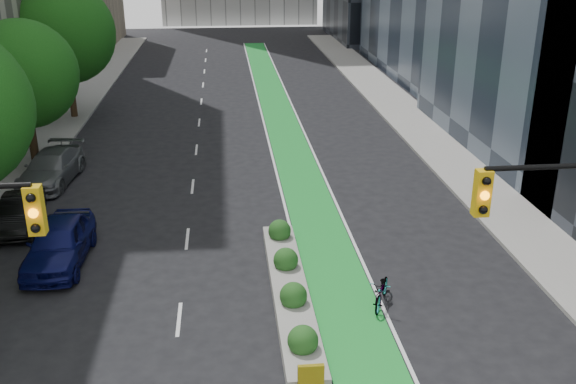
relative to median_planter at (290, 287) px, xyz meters
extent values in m
cube|color=gray|center=(-13.00, 17.96, -0.30)|extent=(3.60, 90.00, 0.15)
cube|color=gray|center=(10.60, 17.96, -0.30)|extent=(3.60, 90.00, 0.15)
cube|color=#1A912F|center=(1.80, 22.96, -0.37)|extent=(2.20, 70.00, 0.01)
cylinder|color=black|center=(-12.20, 14.96, 1.87)|extent=(0.44, 0.44, 4.48)
sphere|color=#124D10|center=(-12.20, 14.96, 4.59)|extent=(5.60, 5.60, 5.60)
cylinder|color=black|center=(-12.20, 24.96, 2.20)|extent=(0.44, 0.44, 5.15)
sphere|color=#124D10|center=(-12.20, 24.96, 5.33)|extent=(6.60, 6.60, 6.60)
cube|color=gold|center=(-5.90, -6.54, 5.88)|extent=(0.34, 0.28, 1.05)
sphere|color=orange|center=(-5.90, -6.70, 5.88)|extent=(0.20, 0.20, 0.20)
cube|color=gold|center=(3.50, -6.54, 5.88)|extent=(0.34, 0.28, 1.05)
sphere|color=orange|center=(3.50, -6.70, 5.88)|extent=(0.20, 0.20, 0.20)
cube|color=gray|center=(0.00, -0.04, -0.17)|extent=(1.20, 10.00, 0.40)
cube|color=yellow|center=(0.00, -5.24, 0.18)|extent=(0.70, 0.12, 1.00)
sphere|color=#194C19|center=(0.00, -3.54, 0.28)|extent=(0.90, 0.90, 0.90)
sphere|color=#194C19|center=(0.00, -1.04, 0.28)|extent=(0.90, 0.90, 0.90)
sphere|color=#194C19|center=(0.00, 1.46, 0.28)|extent=(0.90, 0.90, 0.90)
sphere|color=#194C19|center=(0.00, 3.96, 0.28)|extent=(0.90, 0.90, 0.90)
imported|color=gray|center=(3.00, -0.77, 0.14)|extent=(1.41, 2.05, 1.02)
imported|color=#0C104C|center=(-8.32, 3.35, 0.48)|extent=(2.11, 5.02, 1.70)
imported|color=black|center=(-10.70, 6.82, 0.31)|extent=(1.84, 4.26, 1.36)
imported|color=#5A5E60|center=(-10.70, 12.28, 0.41)|extent=(2.76, 5.60, 1.56)
camera|label=1|loc=(-2.00, -18.97, 10.99)|focal=40.00mm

